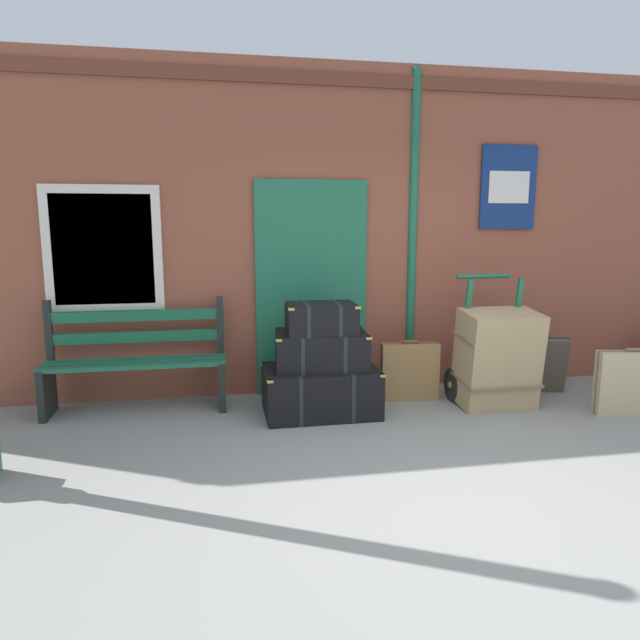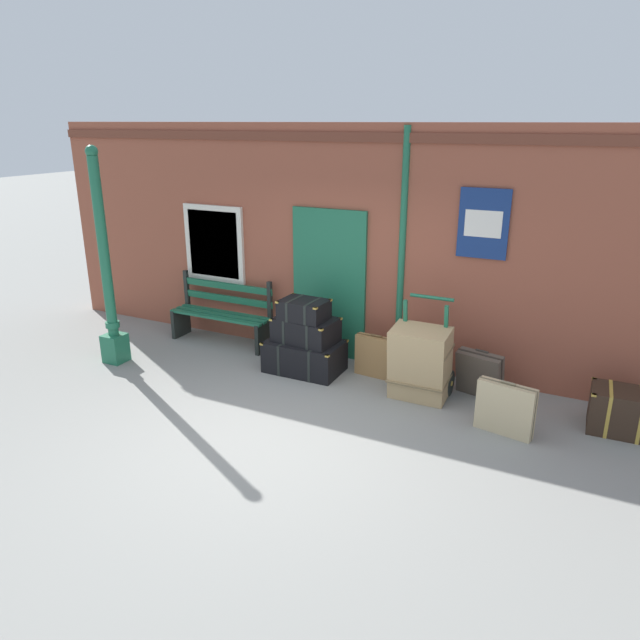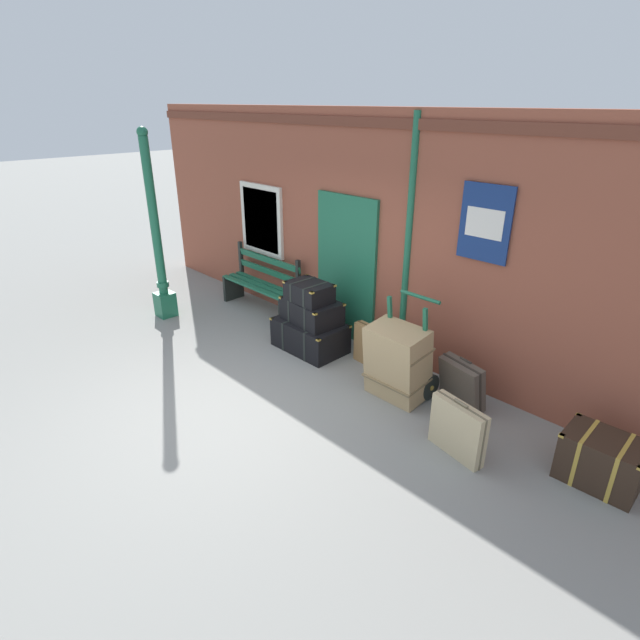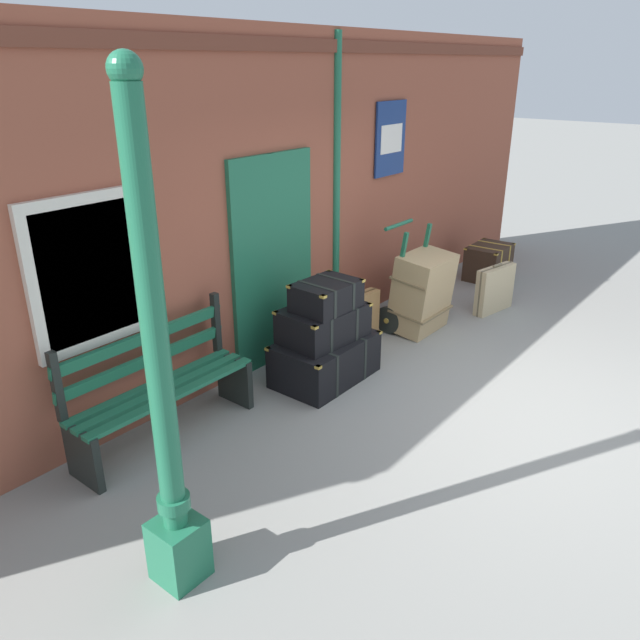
# 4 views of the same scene
# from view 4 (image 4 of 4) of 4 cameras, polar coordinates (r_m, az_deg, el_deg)

# --- Properties ---
(ground_plane) EXTENTS (60.00, 60.00, 0.00)m
(ground_plane) POSITION_cam_4_polar(r_m,az_deg,el_deg) (5.78, 17.58, -8.36)
(ground_plane) COLOR gray
(brick_facade) EXTENTS (10.40, 0.35, 3.20)m
(brick_facade) POSITION_cam_4_polar(r_m,az_deg,el_deg) (6.45, -2.80, 11.21)
(brick_facade) COLOR brown
(brick_facade) RESTS_ON ground
(lamp_post) EXTENTS (0.28, 0.28, 2.93)m
(lamp_post) POSITION_cam_4_polar(r_m,az_deg,el_deg) (3.48, -14.14, -8.68)
(lamp_post) COLOR #1E6647
(lamp_post) RESTS_ON ground
(platform_bench) EXTENTS (1.60, 0.43, 1.01)m
(platform_bench) POSITION_cam_4_polar(r_m,az_deg,el_deg) (5.19, -14.51, -6.10)
(platform_bench) COLOR #1E6647
(platform_bench) RESTS_ON ground
(steamer_trunk_base) EXTENTS (1.01, 0.66, 0.43)m
(steamer_trunk_base) POSITION_cam_4_polar(r_m,az_deg,el_deg) (6.03, 0.47, -3.61)
(steamer_trunk_base) COLOR black
(steamer_trunk_base) RESTS_ON ground
(steamer_trunk_middle) EXTENTS (0.85, 0.61, 0.33)m
(steamer_trunk_middle) POSITION_cam_4_polar(r_m,az_deg,el_deg) (5.89, 0.31, -0.28)
(steamer_trunk_middle) COLOR black
(steamer_trunk_middle) RESTS_ON steamer_trunk_base
(steamer_trunk_top) EXTENTS (0.62, 0.47, 0.27)m
(steamer_trunk_top) POSITION_cam_4_polar(r_m,az_deg,el_deg) (5.76, 0.57, 2.27)
(steamer_trunk_top) COLOR black
(steamer_trunk_top) RESTS_ON steamer_trunk_middle
(porters_trolley) EXTENTS (0.71, 0.56, 1.21)m
(porters_trolley) POSITION_cam_4_polar(r_m,az_deg,el_deg) (7.27, 8.11, 1.45)
(porters_trolley) COLOR black
(porters_trolley) RESTS_ON ground
(large_brown_trunk) EXTENTS (0.70, 0.53, 0.92)m
(large_brown_trunk) POSITION_cam_4_polar(r_m,az_deg,el_deg) (7.12, 9.36, 2.53)
(large_brown_trunk) COLOR tan
(large_brown_trunk) RESTS_ON ground
(suitcase_oxblood) EXTENTS (0.63, 0.25, 0.61)m
(suitcase_oxblood) POSITION_cam_4_polar(r_m,az_deg,el_deg) (7.94, 15.77, 2.76)
(suitcase_oxblood) COLOR tan
(suitcase_oxblood) RESTS_ON ground
(suitcase_tan) EXTENTS (0.60, 0.39, 0.60)m
(suitcase_tan) POSITION_cam_4_polar(r_m,az_deg,el_deg) (7.89, 9.20, 3.23)
(suitcase_tan) COLOR #51473D
(suitcase_tan) RESTS_ON ground
(suitcase_umber) EXTENTS (0.57, 0.19, 0.59)m
(suitcase_umber) POSITION_cam_4_polar(r_m,az_deg,el_deg) (6.81, 3.57, 0.18)
(suitcase_umber) COLOR olive
(suitcase_umber) RESTS_ON ground
(corner_trunk) EXTENTS (0.71, 0.51, 0.49)m
(corner_trunk) POSITION_cam_4_polar(r_m,az_deg,el_deg) (9.18, 15.22, 5.17)
(corner_trunk) COLOR #332319
(corner_trunk) RESTS_ON ground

